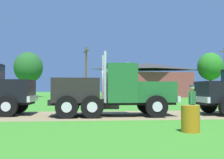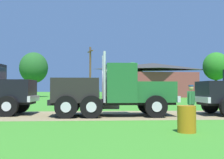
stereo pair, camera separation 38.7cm
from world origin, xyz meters
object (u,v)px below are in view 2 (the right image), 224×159
visitor_far_side (97,96)px  truck_foreground_white (111,91)px  steel_barrel (187,119)px  shed_building (153,81)px  utility_pole_near (90,71)px  visitor_standing_near (191,102)px

visitor_far_side → truck_foreground_white: bearing=-82.3°
steel_barrel → shed_building: shed_building is taller
truck_foreground_white → shed_building: shed_building is taller
truck_foreground_white → utility_pole_near: size_ratio=0.95×
truck_foreground_white → visitor_standing_near: truck_foreground_white is taller
steel_barrel → utility_pole_near: (-3.83, 27.99, 3.41)m
visitor_standing_near → utility_pole_near: bearing=101.3°
steel_barrel → utility_pole_near: utility_pole_near is taller
visitor_far_side → steel_barrel: visitor_far_side is taller
truck_foreground_white → visitor_far_side: (-0.79, 5.87, -0.45)m
visitor_standing_near → visitor_far_side: (-4.22, 8.66, -0.01)m
truck_foreground_white → steel_barrel: 6.11m
visitor_standing_near → visitor_far_side: size_ratio=1.01×
truck_foreground_white → utility_pole_near: 22.56m
truck_foreground_white → visitor_far_side: bearing=97.7°
shed_building → utility_pole_near: size_ratio=2.07×
visitor_far_side → shed_building: (9.80, 24.70, 1.94)m
truck_foreground_white → utility_pole_near: utility_pole_near is taller
truck_foreground_white → visitor_far_side: truck_foreground_white is taller
steel_barrel → shed_building: 36.90m
visitor_far_side → steel_barrel: 11.90m
truck_foreground_white → visitor_standing_near: size_ratio=4.15×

